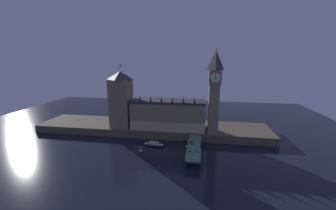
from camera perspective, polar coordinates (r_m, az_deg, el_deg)
name	(u,v)px	position (r m, az deg, el deg)	size (l,w,h in m)	color
ground_plane	(141,148)	(169.10, -7.60, -11.61)	(400.00, 400.00, 0.00)	black
embankment	(152,128)	(202.91, -4.49, -6.32)	(220.00, 42.00, 6.94)	brown
parliament_hall	(168,114)	(188.17, 0.13, -2.54)	(65.86, 23.18, 31.33)	#7F7056
clock_tower	(214,89)	(175.52, 12.74, 4.21)	(10.53, 10.64, 70.67)	#7F7056
victoria_tower	(121,99)	(195.58, -12.87, 1.58)	(18.30, 18.30, 57.51)	#7F7056
bridge	(194,148)	(156.40, 7.19, -11.79)	(10.14, 46.00, 6.28)	#4C7560
car_northbound_lead	(191,142)	(160.08, 6.46, -10.28)	(1.98, 4.13, 1.49)	#235633
car_northbound_trail	(190,153)	(144.22, 6.13, -12.96)	(2.04, 4.15, 1.34)	yellow
car_southbound_lead	(197,153)	(144.21, 7.95, -12.97)	(2.07, 4.44, 1.55)	silver
pedestrian_near_rail	(187,149)	(148.72, 5.36, -11.98)	(0.38, 0.38, 1.80)	black
pedestrian_mid_walk	(200,147)	(153.15, 8.89, -11.35)	(0.38, 0.38, 1.75)	black
pedestrian_far_rail	(189,138)	(167.79, 5.83, -9.08)	(0.38, 0.38, 1.82)	black
street_lamp_near	(186,149)	(140.86, 5.02, -12.06)	(1.34, 0.60, 6.41)	#2D3333
street_lamp_mid	(201,141)	(154.08, 9.08, -9.87)	(1.34, 0.60, 6.77)	#2D3333
street_lamp_far	(189,134)	(168.18, 5.74, -8.03)	(1.34, 0.60, 5.87)	#2D3333
boat_upstream	(154,145)	(170.16, -3.95, -10.86)	(18.22, 6.47, 3.73)	#28282D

